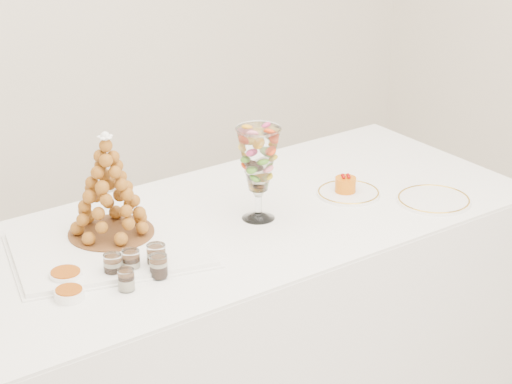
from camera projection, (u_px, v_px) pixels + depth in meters
buffet_table at (214, 340)px, 3.40m from camera, size 2.25×0.95×0.85m
lace_tray at (110, 249)px, 3.06m from camera, size 0.66×0.56×0.02m
macaron_vase at (258, 161)px, 3.22m from camera, size 0.14×0.14×0.31m
cake_plate at (348, 193)px, 3.47m from camera, size 0.22×0.22×0.01m
spare_plate at (434, 200)px, 3.42m from camera, size 0.25×0.25×0.01m
verrine_a at (113, 266)px, 2.90m from camera, size 0.07×0.07×0.07m
verrine_b at (131, 262)px, 2.93m from camera, size 0.06×0.06×0.07m
verrine_c at (156, 257)px, 2.95m from camera, size 0.07×0.07×0.08m
verrine_d at (126, 280)px, 2.83m from camera, size 0.06×0.06×0.06m
verrine_e at (159, 266)px, 2.90m from camera, size 0.07×0.07×0.07m
ramekin_back at (66, 277)px, 2.89m from camera, size 0.10×0.10×0.03m
ramekin_front at (69, 294)px, 2.80m from camera, size 0.09×0.09×0.03m
croquembouche at (108, 185)px, 3.08m from camera, size 0.27×0.27×0.34m
mousse_cake at (345, 184)px, 3.47m from camera, size 0.07×0.07×0.06m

